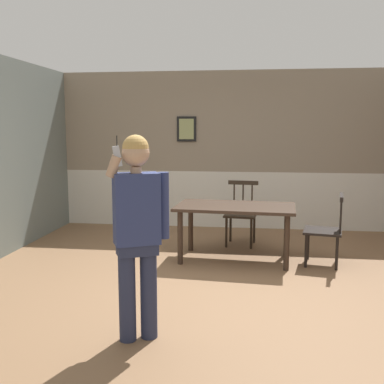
% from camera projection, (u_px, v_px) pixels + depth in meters
% --- Properties ---
extents(ground_plane, '(6.79, 6.79, 0.00)m').
position_uv_depth(ground_plane, '(216.00, 285.00, 5.13)').
color(ground_plane, '#846042').
extents(room_back_partition, '(6.06, 0.17, 2.73)m').
position_uv_depth(room_back_partition, '(230.00, 153.00, 7.98)').
color(room_back_partition, gray).
rests_on(room_back_partition, ground_plane).
extents(dining_table, '(1.61, 0.98, 0.74)m').
position_uv_depth(dining_table, '(235.00, 212.00, 6.03)').
color(dining_table, '#38281E').
rests_on(dining_table, ground_plane).
extents(chair_near_window, '(0.51, 0.51, 0.95)m').
position_uv_depth(chair_near_window, '(241.00, 213.00, 6.86)').
color(chair_near_window, '#2D2319').
rests_on(chair_near_window, ground_plane).
extents(chair_by_doorway, '(0.54, 0.54, 0.92)m').
position_uv_depth(chair_by_doorway, '(326.00, 230.00, 5.83)').
color(chair_by_doorway, black).
rests_on(chair_by_doorway, ground_plane).
extents(person_figure, '(0.47, 0.33, 1.70)m').
position_uv_depth(person_figure, '(138.00, 225.00, 3.70)').
color(person_figure, '#282E49').
rests_on(person_figure, ground_plane).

